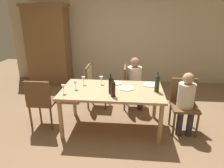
# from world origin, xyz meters

# --- Properties ---
(ground_plane) EXTENTS (10.00, 10.00, 0.00)m
(ground_plane) POSITION_xyz_m (0.00, 0.00, 0.00)
(ground_plane) COLOR #846647
(rear_room_partition) EXTENTS (6.40, 0.12, 2.70)m
(rear_room_partition) POSITION_xyz_m (0.00, 2.69, 1.35)
(rear_room_partition) COLOR beige
(rear_room_partition) RESTS_ON ground_plane
(armoire_cabinet) EXTENTS (1.18, 0.62, 2.18)m
(armoire_cabinet) POSITION_xyz_m (-1.97, 2.24, 1.10)
(armoire_cabinet) COLOR brown
(armoire_cabinet) RESTS_ON ground_plane
(dining_table) EXTENTS (1.75, 0.97, 0.75)m
(dining_table) POSITION_xyz_m (0.00, 0.00, 0.66)
(dining_table) COLOR tan
(dining_table) RESTS_ON ground_plane
(chair_far_right) EXTENTS (0.44, 0.44, 0.92)m
(chair_far_right) POSITION_xyz_m (0.31, 0.87, 0.53)
(chair_far_right) COLOR brown
(chair_far_right) RESTS_ON ground_plane
(chair_right_end) EXTENTS (0.44, 0.44, 0.92)m
(chair_right_end) POSITION_xyz_m (1.25, 0.09, 0.53)
(chair_right_end) COLOR brown
(chair_right_end) RESTS_ON ground_plane
(chair_far_left) EXTENTS (0.46, 0.44, 0.92)m
(chair_far_left) POSITION_xyz_m (-0.52, 0.87, 0.59)
(chair_far_left) COLOR brown
(chair_far_left) RESTS_ON ground_plane
(chair_left_end) EXTENTS (0.44, 0.44, 0.92)m
(chair_left_end) POSITION_xyz_m (-1.25, -0.09, 0.53)
(chair_left_end) COLOR brown
(chair_left_end) RESTS_ON ground_plane
(person_woman_host) EXTENTS (0.34, 0.30, 1.12)m
(person_woman_host) POSITION_xyz_m (0.42, 0.87, 0.65)
(person_woman_host) COLOR #33333D
(person_woman_host) RESTS_ON ground_plane
(person_man_bearded) EXTENTS (0.28, 0.32, 1.08)m
(person_man_bearded) POSITION_xyz_m (1.25, -0.03, 0.63)
(person_man_bearded) COLOR #33333D
(person_man_bearded) RESTS_ON ground_plane
(wine_bottle_tall_green) EXTENTS (0.07, 0.07, 0.33)m
(wine_bottle_tall_green) POSITION_xyz_m (-0.01, -0.16, 0.90)
(wine_bottle_tall_green) COLOR black
(wine_bottle_tall_green) RESTS_ON dining_table
(wine_bottle_dark_red) EXTENTS (0.08, 0.08, 0.34)m
(wine_bottle_dark_red) POSITION_xyz_m (0.75, -0.03, 0.90)
(wine_bottle_dark_red) COLOR #19381E
(wine_bottle_dark_red) RESTS_ON dining_table
(wine_bottle_short_olive) EXTENTS (0.07, 0.07, 0.30)m
(wine_bottle_short_olive) POSITION_xyz_m (0.05, -0.30, 0.88)
(wine_bottle_short_olive) COLOR black
(wine_bottle_short_olive) RESTS_ON dining_table
(wine_glass_near_left) EXTENTS (0.07, 0.07, 0.15)m
(wine_glass_near_left) POSITION_xyz_m (-0.77, -0.24, 0.85)
(wine_glass_near_left) COLOR silver
(wine_glass_near_left) RESTS_ON dining_table
(wine_glass_centre) EXTENTS (0.07, 0.07, 0.15)m
(wine_glass_centre) POSITION_xyz_m (-0.22, 0.25, 0.85)
(wine_glass_centre) COLOR silver
(wine_glass_centre) RESTS_ON dining_table
(wine_glass_near_right) EXTENTS (0.07, 0.07, 0.15)m
(wine_glass_near_right) POSITION_xyz_m (-0.54, 0.21, 0.85)
(wine_glass_near_right) COLOR silver
(wine_glass_near_right) RESTS_ON dining_table
(wine_glass_far) EXTENTS (0.07, 0.07, 0.15)m
(wine_glass_far) POSITION_xyz_m (-0.63, -0.04, 0.85)
(wine_glass_far) COLOR silver
(wine_glass_far) RESTS_ON dining_table
(dinner_plate_host) EXTENTS (0.27, 0.27, 0.01)m
(dinner_plate_host) POSITION_xyz_m (0.25, 0.07, 0.75)
(dinner_plate_host) COLOR white
(dinner_plate_host) RESTS_ON dining_table
(dinner_plate_guest_left) EXTENTS (0.24, 0.24, 0.01)m
(dinner_plate_guest_left) POSITION_xyz_m (0.02, 0.31, 0.75)
(dinner_plate_guest_left) COLOR white
(dinner_plate_guest_left) RESTS_ON dining_table
(dinner_plate_guest_right) EXTENTS (0.28, 0.28, 0.01)m
(dinner_plate_guest_right) POSITION_xyz_m (0.67, 0.29, 0.75)
(dinner_plate_guest_right) COLOR white
(dinner_plate_guest_right) RESTS_ON dining_table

